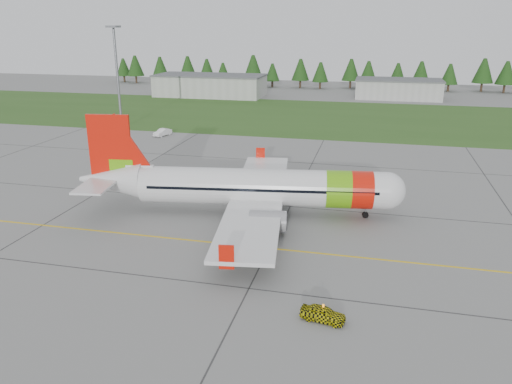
# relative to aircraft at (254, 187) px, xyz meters

# --- Properties ---
(ground) EXTENTS (320.00, 320.00, 0.00)m
(ground) POSITION_rel_aircraft_xyz_m (-6.42, -16.60, -3.22)
(ground) COLOR gray
(ground) RESTS_ON ground
(aircraft) EXTENTS (36.80, 34.24, 11.18)m
(aircraft) POSITION_rel_aircraft_xyz_m (0.00, 0.00, 0.00)
(aircraft) COLOR silver
(aircraft) RESTS_ON ground
(follow_me_car) EXTENTS (1.35, 1.52, 3.34)m
(follow_me_car) POSITION_rel_aircraft_xyz_m (9.98, -19.84, -1.55)
(follow_me_car) COLOR yellow
(follow_me_car) RESTS_ON ground
(service_van) EXTENTS (1.80, 1.74, 4.20)m
(service_van) POSITION_rel_aircraft_xyz_m (-27.39, 36.91, -1.12)
(service_van) COLOR white
(service_van) RESTS_ON ground
(grass_strip) EXTENTS (320.00, 50.00, 0.03)m
(grass_strip) POSITION_rel_aircraft_xyz_m (-6.42, 65.40, -3.21)
(grass_strip) COLOR #30561E
(grass_strip) RESTS_ON ground
(taxi_guideline) EXTENTS (120.00, 0.25, 0.02)m
(taxi_guideline) POSITION_rel_aircraft_xyz_m (-6.42, -8.60, -3.21)
(taxi_guideline) COLOR gold
(taxi_guideline) RESTS_ON ground
(hangar_west) EXTENTS (32.00, 14.00, 6.00)m
(hangar_west) POSITION_rel_aircraft_xyz_m (-36.42, 93.40, -0.22)
(hangar_west) COLOR #A8A8A3
(hangar_west) RESTS_ON ground
(hangar_east) EXTENTS (24.00, 12.00, 5.20)m
(hangar_east) POSITION_rel_aircraft_xyz_m (18.58, 101.40, -0.62)
(hangar_east) COLOR #A8A8A3
(hangar_east) RESTS_ON ground
(floodlight_mast) EXTENTS (0.50, 0.50, 20.00)m
(floodlight_mast) POSITION_rel_aircraft_xyz_m (-38.42, 41.40, 6.78)
(floodlight_mast) COLOR slate
(floodlight_mast) RESTS_ON ground
(treeline) EXTENTS (160.00, 8.00, 10.00)m
(treeline) POSITION_rel_aircraft_xyz_m (-6.42, 121.40, 1.78)
(treeline) COLOR #1C3F14
(treeline) RESTS_ON ground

